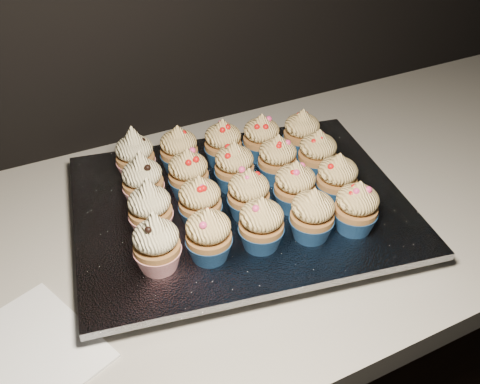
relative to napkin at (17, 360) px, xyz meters
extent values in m
cube|color=beige|center=(0.14, 0.13, -0.02)|extent=(2.44, 0.64, 0.04)
cube|color=white|center=(0.00, 0.00, 0.00)|extent=(0.22, 0.22, 0.00)
cube|color=black|center=(0.36, 0.12, 0.01)|extent=(0.52, 0.43, 0.02)
cube|color=silver|center=(0.36, 0.12, 0.03)|extent=(0.57, 0.48, 0.01)
cone|color=#A61723|center=(0.20, 0.04, 0.05)|extent=(0.06, 0.06, 0.03)
ellipsoid|color=#FFECB3|center=(0.20, 0.04, 0.09)|extent=(0.06, 0.06, 0.04)
cone|color=#FFECB3|center=(0.20, 0.04, 0.11)|extent=(0.03, 0.03, 0.03)
cone|color=navy|center=(0.26, 0.03, 0.05)|extent=(0.06, 0.06, 0.03)
ellipsoid|color=#F8CE7D|center=(0.26, 0.03, 0.09)|extent=(0.06, 0.06, 0.04)
cone|color=#F8CE7D|center=(0.26, 0.03, 0.11)|extent=(0.03, 0.03, 0.02)
cone|color=navy|center=(0.34, 0.02, 0.05)|extent=(0.06, 0.06, 0.03)
ellipsoid|color=#F8CE7D|center=(0.34, 0.02, 0.09)|extent=(0.06, 0.06, 0.04)
cone|color=#F8CE7D|center=(0.34, 0.02, 0.11)|extent=(0.03, 0.03, 0.02)
cone|color=navy|center=(0.41, 0.00, 0.05)|extent=(0.06, 0.06, 0.03)
ellipsoid|color=#F8CE7D|center=(0.41, 0.00, 0.09)|extent=(0.06, 0.06, 0.04)
cone|color=#F8CE7D|center=(0.41, 0.00, 0.11)|extent=(0.03, 0.03, 0.02)
cone|color=navy|center=(0.47, -0.01, 0.05)|extent=(0.06, 0.06, 0.03)
ellipsoid|color=#F8CE7D|center=(0.47, -0.01, 0.09)|extent=(0.06, 0.06, 0.04)
cone|color=#F8CE7D|center=(0.47, -0.01, 0.11)|extent=(0.03, 0.03, 0.02)
cone|color=#A61723|center=(0.21, 0.11, 0.05)|extent=(0.06, 0.06, 0.03)
ellipsoid|color=#FFECB3|center=(0.21, 0.11, 0.09)|extent=(0.06, 0.06, 0.04)
cone|color=#FFECB3|center=(0.21, 0.11, 0.11)|extent=(0.03, 0.03, 0.03)
cone|color=navy|center=(0.28, 0.10, 0.05)|extent=(0.06, 0.06, 0.03)
ellipsoid|color=#F8CE7D|center=(0.28, 0.10, 0.09)|extent=(0.06, 0.06, 0.04)
cone|color=#F8CE7D|center=(0.28, 0.10, 0.11)|extent=(0.03, 0.03, 0.02)
cone|color=navy|center=(0.35, 0.08, 0.05)|extent=(0.06, 0.06, 0.03)
ellipsoid|color=#F8CE7D|center=(0.35, 0.08, 0.09)|extent=(0.06, 0.06, 0.04)
cone|color=#F8CE7D|center=(0.35, 0.08, 0.11)|extent=(0.03, 0.03, 0.02)
cone|color=navy|center=(0.42, 0.07, 0.05)|extent=(0.06, 0.06, 0.03)
ellipsoid|color=#F8CE7D|center=(0.42, 0.07, 0.09)|extent=(0.06, 0.06, 0.04)
cone|color=#F8CE7D|center=(0.42, 0.07, 0.11)|extent=(0.03, 0.03, 0.02)
cone|color=navy|center=(0.49, 0.06, 0.05)|extent=(0.06, 0.06, 0.03)
ellipsoid|color=#F8CE7D|center=(0.49, 0.06, 0.09)|extent=(0.06, 0.06, 0.04)
cone|color=#F8CE7D|center=(0.49, 0.06, 0.11)|extent=(0.03, 0.03, 0.02)
cone|color=#A61723|center=(0.22, 0.18, 0.05)|extent=(0.06, 0.06, 0.03)
ellipsoid|color=#FFECB3|center=(0.22, 0.18, 0.09)|extent=(0.06, 0.06, 0.04)
cone|color=#FFECB3|center=(0.22, 0.18, 0.11)|extent=(0.03, 0.03, 0.03)
cone|color=navy|center=(0.29, 0.17, 0.05)|extent=(0.06, 0.06, 0.03)
ellipsoid|color=#F8CE7D|center=(0.29, 0.17, 0.09)|extent=(0.06, 0.06, 0.04)
cone|color=#F8CE7D|center=(0.29, 0.17, 0.11)|extent=(0.03, 0.03, 0.02)
cone|color=navy|center=(0.36, 0.16, 0.05)|extent=(0.06, 0.06, 0.03)
ellipsoid|color=#F8CE7D|center=(0.36, 0.16, 0.09)|extent=(0.06, 0.06, 0.04)
cone|color=#F8CE7D|center=(0.36, 0.16, 0.11)|extent=(0.03, 0.03, 0.02)
cone|color=navy|center=(0.44, 0.14, 0.05)|extent=(0.06, 0.06, 0.03)
ellipsoid|color=#F8CE7D|center=(0.44, 0.14, 0.09)|extent=(0.06, 0.06, 0.04)
cone|color=#F8CE7D|center=(0.44, 0.14, 0.11)|extent=(0.03, 0.03, 0.02)
cone|color=navy|center=(0.50, 0.13, 0.05)|extent=(0.06, 0.06, 0.03)
ellipsoid|color=#F8CE7D|center=(0.50, 0.13, 0.09)|extent=(0.06, 0.06, 0.04)
cone|color=#F8CE7D|center=(0.50, 0.13, 0.11)|extent=(0.03, 0.03, 0.02)
cone|color=#A61723|center=(0.24, 0.25, 0.05)|extent=(0.06, 0.06, 0.03)
ellipsoid|color=#FFECB3|center=(0.24, 0.25, 0.09)|extent=(0.06, 0.06, 0.04)
cone|color=#FFECB3|center=(0.24, 0.25, 0.11)|extent=(0.03, 0.03, 0.03)
cone|color=navy|center=(0.31, 0.24, 0.05)|extent=(0.06, 0.06, 0.03)
ellipsoid|color=#F8CE7D|center=(0.31, 0.24, 0.09)|extent=(0.06, 0.06, 0.04)
cone|color=#F8CE7D|center=(0.31, 0.24, 0.11)|extent=(0.03, 0.03, 0.02)
cone|color=navy|center=(0.38, 0.23, 0.05)|extent=(0.06, 0.06, 0.03)
ellipsoid|color=#F8CE7D|center=(0.38, 0.23, 0.09)|extent=(0.06, 0.06, 0.04)
cone|color=#F8CE7D|center=(0.38, 0.23, 0.11)|extent=(0.03, 0.03, 0.02)
cone|color=navy|center=(0.44, 0.21, 0.05)|extent=(0.06, 0.06, 0.03)
ellipsoid|color=#F8CE7D|center=(0.44, 0.21, 0.09)|extent=(0.06, 0.06, 0.04)
cone|color=#F8CE7D|center=(0.44, 0.21, 0.11)|extent=(0.03, 0.03, 0.02)
cone|color=navy|center=(0.51, 0.20, 0.05)|extent=(0.06, 0.06, 0.03)
ellipsoid|color=#F8CE7D|center=(0.51, 0.20, 0.09)|extent=(0.06, 0.06, 0.04)
cone|color=#F8CE7D|center=(0.51, 0.20, 0.11)|extent=(0.03, 0.03, 0.02)
camera|label=1|loc=(0.06, -0.46, 0.54)|focal=40.00mm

